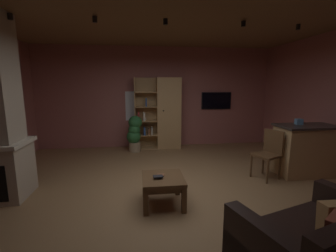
{
  "coord_description": "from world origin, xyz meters",
  "views": [
    {
      "loc": [
        -0.51,
        -3.61,
        1.77
      ],
      "look_at": [
        0.0,
        0.4,
        1.05
      ],
      "focal_mm": 24.79,
      "sensor_mm": 36.0,
      "label": 1
    }
  ],
  "objects_px": {
    "leather_couch": "(324,250)",
    "dining_chair": "(269,151)",
    "bookshelf_cabinet": "(165,114)",
    "table_book_0": "(161,175)",
    "potted_floor_plant": "(134,133)",
    "tissue_box": "(299,122)",
    "kitchen_bar_counter": "(310,150)",
    "wall_mounted_tv": "(216,101)",
    "coffee_table": "(163,183)",
    "table_book_1": "(158,177)"
  },
  "relations": [
    {
      "from": "tissue_box",
      "to": "wall_mounted_tv",
      "type": "relative_size",
      "value": 0.14
    },
    {
      "from": "tissue_box",
      "to": "table_book_1",
      "type": "relative_size",
      "value": 0.87
    },
    {
      "from": "table_book_1",
      "to": "potted_floor_plant",
      "type": "distance_m",
      "value": 2.95
    },
    {
      "from": "table_book_0",
      "to": "table_book_1",
      "type": "xyz_separation_m",
      "value": [
        -0.05,
        -0.1,
        0.02
      ]
    },
    {
      "from": "kitchen_bar_counter",
      "to": "dining_chair",
      "type": "distance_m",
      "value": 0.91
    },
    {
      "from": "bookshelf_cabinet",
      "to": "wall_mounted_tv",
      "type": "relative_size",
      "value": 2.23
    },
    {
      "from": "leather_couch",
      "to": "dining_chair",
      "type": "relative_size",
      "value": 1.77
    },
    {
      "from": "table_book_0",
      "to": "potted_floor_plant",
      "type": "relative_size",
      "value": 0.11
    },
    {
      "from": "table_book_0",
      "to": "dining_chair",
      "type": "height_order",
      "value": "dining_chair"
    },
    {
      "from": "table_book_0",
      "to": "potted_floor_plant",
      "type": "distance_m",
      "value": 2.86
    },
    {
      "from": "potted_floor_plant",
      "to": "wall_mounted_tv",
      "type": "distance_m",
      "value": 2.57
    },
    {
      "from": "bookshelf_cabinet",
      "to": "leather_couch",
      "type": "height_order",
      "value": "bookshelf_cabinet"
    },
    {
      "from": "leather_couch",
      "to": "dining_chair",
      "type": "distance_m",
      "value": 2.48
    },
    {
      "from": "dining_chair",
      "to": "wall_mounted_tv",
      "type": "distance_m",
      "value": 2.74
    },
    {
      "from": "dining_chair",
      "to": "potted_floor_plant",
      "type": "xyz_separation_m",
      "value": [
        -2.58,
        2.12,
        -0.02
      ]
    },
    {
      "from": "tissue_box",
      "to": "coffee_table",
      "type": "relative_size",
      "value": 0.19
    },
    {
      "from": "leather_couch",
      "to": "potted_floor_plant",
      "type": "bearing_deg",
      "value": 111.47
    },
    {
      "from": "leather_couch",
      "to": "wall_mounted_tv",
      "type": "xyz_separation_m",
      "value": [
        0.65,
        4.95,
        1.0
      ]
    },
    {
      "from": "tissue_box",
      "to": "wall_mounted_tv",
      "type": "xyz_separation_m",
      "value": [
        -0.85,
        2.46,
        0.25
      ]
    },
    {
      "from": "tissue_box",
      "to": "potted_floor_plant",
      "type": "relative_size",
      "value": 0.12
    },
    {
      "from": "kitchen_bar_counter",
      "to": "dining_chair",
      "type": "bearing_deg",
      "value": -176.37
    },
    {
      "from": "coffee_table",
      "to": "dining_chair",
      "type": "height_order",
      "value": "dining_chair"
    },
    {
      "from": "dining_chair",
      "to": "coffee_table",
      "type": "bearing_deg",
      "value": -160.13
    },
    {
      "from": "tissue_box",
      "to": "wall_mounted_tv",
      "type": "distance_m",
      "value": 2.62
    },
    {
      "from": "tissue_box",
      "to": "table_book_0",
      "type": "bearing_deg",
      "value": -162.93
    },
    {
      "from": "leather_couch",
      "to": "coffee_table",
      "type": "relative_size",
      "value": 2.57
    },
    {
      "from": "potted_floor_plant",
      "to": "wall_mounted_tv",
      "type": "height_order",
      "value": "wall_mounted_tv"
    },
    {
      "from": "kitchen_bar_counter",
      "to": "dining_chair",
      "type": "relative_size",
      "value": 1.47
    },
    {
      "from": "coffee_table",
      "to": "wall_mounted_tv",
      "type": "xyz_separation_m",
      "value": [
        1.94,
        3.39,
        0.97
      ]
    },
    {
      "from": "table_book_1",
      "to": "dining_chair",
      "type": "height_order",
      "value": "dining_chair"
    },
    {
      "from": "tissue_box",
      "to": "table_book_0",
      "type": "relative_size",
      "value": 1.13
    },
    {
      "from": "wall_mounted_tv",
      "to": "leather_couch",
      "type": "bearing_deg",
      "value": -97.46
    },
    {
      "from": "coffee_table",
      "to": "table_book_1",
      "type": "relative_size",
      "value": 4.58
    },
    {
      "from": "table_book_1",
      "to": "wall_mounted_tv",
      "type": "xyz_separation_m",
      "value": [
        2.01,
        3.43,
        0.85
      ]
    },
    {
      "from": "table_book_1",
      "to": "kitchen_bar_counter",
      "type": "bearing_deg",
      "value": 15.56
    },
    {
      "from": "table_book_0",
      "to": "potted_floor_plant",
      "type": "height_order",
      "value": "potted_floor_plant"
    },
    {
      "from": "bookshelf_cabinet",
      "to": "leather_couch",
      "type": "bearing_deg",
      "value": -79.39
    },
    {
      "from": "coffee_table",
      "to": "potted_floor_plant",
      "type": "xyz_separation_m",
      "value": [
        -0.46,
        2.88,
        0.17
      ]
    },
    {
      "from": "kitchen_bar_counter",
      "to": "potted_floor_plant",
      "type": "bearing_deg",
      "value": 149.37
    },
    {
      "from": "wall_mounted_tv",
      "to": "kitchen_bar_counter",
      "type": "bearing_deg",
      "value": -67.02
    },
    {
      "from": "table_book_0",
      "to": "wall_mounted_tv",
      "type": "bearing_deg",
      "value": 59.46
    },
    {
      "from": "tissue_box",
      "to": "dining_chair",
      "type": "distance_m",
      "value": 0.87
    },
    {
      "from": "bookshelf_cabinet",
      "to": "tissue_box",
      "type": "bearing_deg",
      "value": -43.33
    },
    {
      "from": "kitchen_bar_counter",
      "to": "coffee_table",
      "type": "distance_m",
      "value": 3.14
    },
    {
      "from": "potted_floor_plant",
      "to": "wall_mounted_tv",
      "type": "xyz_separation_m",
      "value": [
        2.4,
        0.5,
        0.8
      ]
    },
    {
      "from": "tissue_box",
      "to": "table_book_1",
      "type": "height_order",
      "value": "tissue_box"
    },
    {
      "from": "bookshelf_cabinet",
      "to": "kitchen_bar_counter",
      "type": "height_order",
      "value": "bookshelf_cabinet"
    },
    {
      "from": "coffee_table",
      "to": "table_book_0",
      "type": "height_order",
      "value": "table_book_0"
    },
    {
      "from": "kitchen_bar_counter",
      "to": "leather_couch",
      "type": "relative_size",
      "value": 0.83
    },
    {
      "from": "table_book_1",
      "to": "wall_mounted_tv",
      "type": "relative_size",
      "value": 0.16
    }
  ]
}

